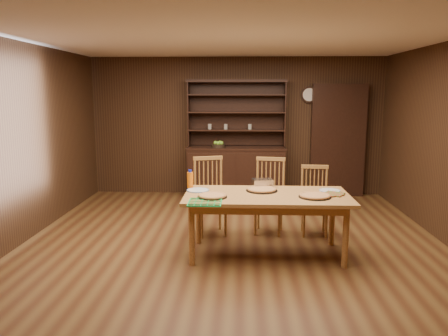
{
  "coord_description": "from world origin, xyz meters",
  "views": [
    {
      "loc": [
        0.11,
        -5.33,
        1.95
      ],
      "look_at": [
        -0.13,
        0.4,
        0.95
      ],
      "focal_mm": 35.0,
      "sensor_mm": 36.0,
      "label": 1
    }
  ],
  "objects_px": {
    "chair_left": "(210,193)",
    "chair_center": "(269,193)",
    "dining_table": "(267,201)",
    "juice_bottle": "(190,180)",
    "china_hutch": "(236,165)",
    "chair_right": "(314,198)"
  },
  "relations": [
    {
      "from": "china_hutch",
      "to": "chair_center",
      "type": "xyz_separation_m",
      "value": [
        0.5,
        -2.1,
        -0.04
      ]
    },
    {
      "from": "dining_table",
      "to": "chair_right",
      "type": "xyz_separation_m",
      "value": [
        0.71,
        0.85,
        -0.17
      ]
    },
    {
      "from": "dining_table",
      "to": "juice_bottle",
      "type": "bearing_deg",
      "value": 161.39
    },
    {
      "from": "china_hutch",
      "to": "juice_bottle",
      "type": "distance_m",
      "value": 2.76
    },
    {
      "from": "juice_bottle",
      "to": "chair_right",
      "type": "bearing_deg",
      "value": 17.51
    },
    {
      "from": "dining_table",
      "to": "chair_left",
      "type": "xyz_separation_m",
      "value": [
        -0.75,
        0.82,
        -0.11
      ]
    },
    {
      "from": "chair_right",
      "to": "chair_left",
      "type": "bearing_deg",
      "value": -175.38
    },
    {
      "from": "china_hutch",
      "to": "chair_left",
      "type": "xyz_separation_m",
      "value": [
        -0.34,
        -2.19,
        -0.03
      ]
    },
    {
      "from": "chair_left",
      "to": "chair_right",
      "type": "bearing_deg",
      "value": -16.19
    },
    {
      "from": "dining_table",
      "to": "chair_right",
      "type": "bearing_deg",
      "value": 50.12
    },
    {
      "from": "china_hutch",
      "to": "chair_center",
      "type": "distance_m",
      "value": 2.16
    },
    {
      "from": "dining_table",
      "to": "china_hutch",
      "type": "bearing_deg",
      "value": 97.72
    },
    {
      "from": "dining_table",
      "to": "juice_bottle",
      "type": "xyz_separation_m",
      "value": [
        -0.96,
        0.32,
        0.18
      ]
    },
    {
      "from": "dining_table",
      "to": "chair_left",
      "type": "relative_size",
      "value": 1.83
    },
    {
      "from": "china_hutch",
      "to": "dining_table",
      "type": "xyz_separation_m",
      "value": [
        0.41,
        -3.01,
        0.08
      ]
    },
    {
      "from": "china_hutch",
      "to": "chair_right",
      "type": "height_order",
      "value": "china_hutch"
    },
    {
      "from": "chair_center",
      "to": "chair_right",
      "type": "distance_m",
      "value": 0.62
    },
    {
      "from": "dining_table",
      "to": "chair_left",
      "type": "distance_m",
      "value": 1.11
    },
    {
      "from": "dining_table",
      "to": "chair_center",
      "type": "bearing_deg",
      "value": 84.4
    },
    {
      "from": "chair_center",
      "to": "juice_bottle",
      "type": "distance_m",
      "value": 1.23
    },
    {
      "from": "china_hutch",
      "to": "juice_bottle",
      "type": "xyz_separation_m",
      "value": [
        -0.55,
        -2.69,
        0.26
      ]
    },
    {
      "from": "chair_left",
      "to": "chair_center",
      "type": "relative_size",
      "value": 1.02
    }
  ]
}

